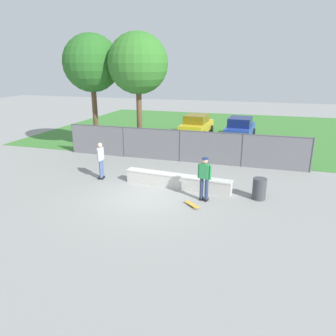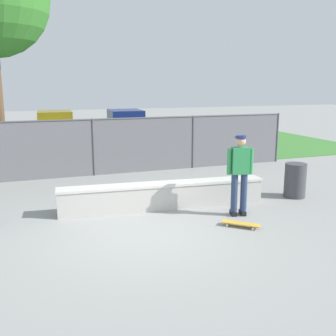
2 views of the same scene
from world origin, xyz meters
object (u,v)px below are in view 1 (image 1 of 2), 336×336
concrete_ledge (177,181)px  car_blue (240,128)px  skateboard (192,205)px  tree_near_left (92,64)px  bystander (101,159)px  tree_near_right (138,64)px  trash_bin (259,189)px  car_yellow (197,125)px  skateboarder (204,177)px

concrete_ledge → car_blue: car_blue is taller
skateboard → tree_near_left: size_ratio=0.10×
bystander → tree_near_right: bearing=88.3°
tree_near_left → car_blue: tree_near_left is taller
concrete_ledge → tree_near_left: (-6.85, 5.08, 5.14)m
tree_near_right → car_blue: tree_near_right is taller
skateboard → bystander: (-4.99, 1.90, 0.94)m
concrete_ledge → bystander: bearing=178.3°
concrete_ledge → car_blue: bearing=80.6°
tree_near_right → bystander: (-0.14, -4.81, -4.43)m
skateboard → tree_near_right: bearing=125.8°
concrete_ledge → skateboard: size_ratio=6.95×
tree_near_left → trash_bin: bearing=-27.0°
skateboard → car_yellow: 13.73m
concrete_ledge → skateboarder: skateboarder is taller
tree_near_left → car_yellow: 9.62m
car_yellow → trash_bin: 13.00m
skateboard → car_blue: bearing=86.6°
concrete_ledge → tree_near_left: bearing=143.4°
skateboarder → tree_near_right: (-5.18, 6.02, 4.41)m
car_yellow → concrete_ledge: bearing=-82.3°
trash_bin → car_yellow: bearing=113.5°
tree_near_left → bystander: 7.30m
tree_near_right → car_yellow: tree_near_right is taller
bystander → trash_bin: bearing=-2.8°
skateboard → tree_near_right: (-4.85, 6.71, 5.37)m
tree_near_left → tree_near_right: 3.10m
trash_bin → tree_near_right: bearing=144.8°
skateboarder → bystander: bearing=167.2°
skateboarder → car_blue: 12.33m
trash_bin → skateboard: bearing=-148.7°
tree_near_left → bystander: tree_near_left is taller
car_blue → trash_bin: 11.62m
skateboarder → tree_near_right: 9.08m
skateboarder → car_yellow: skateboarder is taller
tree_near_left → car_blue: (8.72, 6.15, -4.62)m
concrete_ledge → tree_near_left: size_ratio=0.69×
skateboard → trash_bin: trash_bin is taller
concrete_ledge → bystander: (-3.89, 0.11, 0.69)m
skateboard → tree_near_right: size_ratio=0.10×
skateboard → car_yellow: bearing=101.2°
car_blue → bystander: bystander is taller
skateboarder → tree_near_right: bearing=130.7°
concrete_ledge → car_yellow: car_yellow is taller
tree_near_left → car_blue: 11.62m
car_yellow → car_blue: 3.46m
skateboarder → tree_near_left: bearing=143.3°
car_blue → trash_bin: (1.74, -11.48, -0.39)m
concrete_ledge → bystander: bystander is taller
bystander → skateboard: bearing=-20.9°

